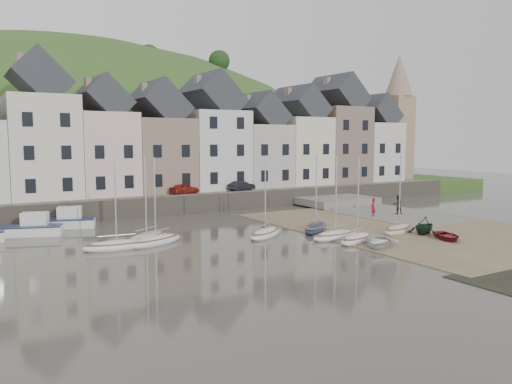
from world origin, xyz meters
TOP-DOWN VIEW (x-y plane):
  - ground at (0.00, 0.00)m, footprint 160.00×160.00m
  - quay_land at (0.00, 32.00)m, footprint 90.00×30.00m
  - quay_street at (0.00, 20.50)m, footprint 70.00×7.00m
  - seawall at (0.00, 17.00)m, footprint 70.00×1.20m
  - beach at (11.00, 0.00)m, footprint 18.00×26.00m
  - slipway at (15.00, 8.00)m, footprint 8.00×18.00m
  - hillside at (-5.00, 60.00)m, footprint 134.40×84.00m
  - townhouse_terrace at (1.76, 24.00)m, footprint 61.05×8.00m
  - church_spire at (34.55, 24.00)m, footprint 4.00×4.00m
  - sailboat_0 at (-12.16, 3.70)m, footprint 4.63×1.86m
  - sailboat_1 at (-9.36, 3.96)m, footprint 4.76×3.19m
  - sailboat_2 at (-9.61, 5.20)m, footprint 4.50×3.71m
  - sailboat_3 at (-1.32, 2.37)m, footprint 4.36×3.66m
  - sailboat_4 at (2.74, -0.94)m, footprint 4.47×1.98m
  - sailboat_5 at (3.53, 2.49)m, footprint 4.67×4.42m
  - sailboat_6 at (3.29, -2.70)m, footprint 4.33×2.93m
  - sailboat_7 at (8.65, -1.51)m, footprint 4.43×2.88m
  - motorboat_0 at (-16.75, 12.04)m, footprint 5.69×3.36m
  - motorboat_2 at (-13.80, 14.22)m, footprint 5.71×3.24m
  - rowboat_white at (3.50, -4.59)m, footprint 4.30×4.08m
  - rowboat_green at (9.61, -3.17)m, footprint 3.04×2.77m
  - rowboat_red at (9.31, -5.56)m, footprint 3.12×3.51m
  - person_red at (12.30, 5.26)m, footprint 0.76×0.69m
  - person_dark at (15.41, 5.16)m, footprint 1.11×1.00m
  - car_left at (-0.78, 19.50)m, footprint 3.58×2.33m
  - car_right at (6.05, 19.50)m, footprint 3.51×2.00m

SIDE VIEW (x-z plane):
  - hillside at x=-5.00m, z-range -59.99..24.01m
  - ground at x=0.00m, z-range 0.00..0.00m
  - beach at x=11.00m, z-range 0.00..0.06m
  - slipway at x=15.00m, z-range 0.00..0.12m
  - sailboat_5 at x=3.53m, z-range -2.90..3.42m
  - sailboat_1 at x=-9.36m, z-range -2.90..3.42m
  - sailboat_0 at x=-12.16m, z-range -2.90..3.42m
  - sailboat_2 at x=-9.61m, z-range -2.90..3.42m
  - sailboat_4 at x=2.74m, z-range -2.90..3.42m
  - sailboat_3 at x=-1.32m, z-range -2.90..3.42m
  - sailboat_7 at x=8.65m, z-range -2.89..3.43m
  - sailboat_6 at x=3.29m, z-range -2.89..3.43m
  - rowboat_red at x=9.31m, z-range 0.06..0.66m
  - rowboat_white at x=3.50m, z-range 0.06..0.78m
  - motorboat_0 at x=-16.75m, z-range -0.27..1.43m
  - motorboat_2 at x=-13.80m, z-range -0.27..1.43m
  - rowboat_green at x=9.61m, z-range 0.06..1.43m
  - quay_land at x=0.00m, z-range 0.00..1.50m
  - seawall at x=0.00m, z-range 0.00..1.80m
  - person_red at x=12.30m, z-range 0.12..1.86m
  - person_dark at x=15.41m, z-range 0.12..1.97m
  - quay_street at x=0.00m, z-range 1.50..1.60m
  - car_right at x=6.05m, z-range 1.60..2.69m
  - car_left at x=-0.78m, z-range 1.60..2.73m
  - townhouse_terrace at x=1.76m, z-range 0.36..14.29m
  - church_spire at x=34.55m, z-range 2.06..20.06m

